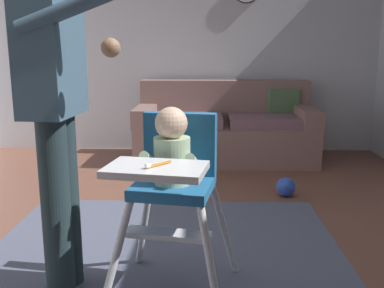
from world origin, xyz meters
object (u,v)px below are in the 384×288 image
(couch, at_px, (225,130))
(high_chair, at_px, (173,168))
(adult_standing, at_px, (56,101))
(toy_ball, at_px, (286,187))

(couch, distance_m, high_chair, 2.83)
(adult_standing, bearing_deg, high_chair, -0.48)
(high_chair, xyz_separation_m, adult_standing, (-0.55, 0.03, 0.31))
(high_chair, relative_size, toy_ball, 5.92)
(adult_standing, relative_size, toy_ball, 10.54)
(couch, height_order, toy_ball, couch)
(high_chair, bearing_deg, couch, -178.01)
(high_chair, distance_m, adult_standing, 0.63)
(couch, height_order, high_chair, high_chair)
(high_chair, height_order, toy_ball, high_chair)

